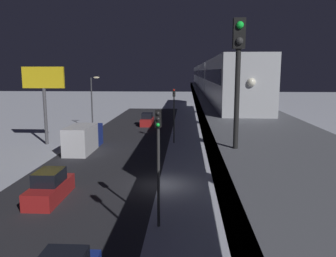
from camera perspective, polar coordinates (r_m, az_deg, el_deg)
The scene contains 12 objects.
ground_plane at distance 26.05m, azimuth -1.59°, elevation -9.32°, with size 240.00×240.00×0.00m, color silver.
avenue_asphalt at distance 27.05m, azimuth -13.47°, elevation -8.86°, with size 11.00×106.45×0.01m, color #28282D.
elevated_railway at distance 25.00m, azimuth 10.46°, elevation 1.86°, with size 5.00×106.45×5.95m.
subway_train at distance 54.97m, azimuth 6.63°, elevation 8.71°, with size 2.94×74.07×3.40m.
rail_signal at distance 10.90m, azimuth 11.55°, elevation 10.85°, with size 0.36×0.41×4.00m.
sedan_red at distance 24.30m, azimuth -18.98°, elevation -9.26°, with size 1.80×4.71×1.97m.
sedan_red_2 at distance 54.07m, azimuth -3.48°, elevation 1.36°, with size 1.80×4.10×1.97m.
box_truck at distance 37.81m, azimuth -13.82°, elevation -1.55°, with size 2.40×7.40×2.80m.
traffic_light_near at distance 18.18m, azimuth -1.61°, elevation -3.85°, with size 0.32×0.44×6.40m.
traffic_light_mid at distance 40.21m, azimuth 1.00°, elevation 3.47°, with size 0.32×0.44×6.40m.
commercial_billboard at distance 41.67m, azimuth -19.90°, elevation 6.75°, with size 4.80×0.36×8.90m.
street_lamp_far at distance 51.55m, azimuth -12.30°, elevation 5.26°, with size 1.35×0.44×7.65m.
Camera 1 is at (-2.05, 24.58, 8.37)m, focal length 36.79 mm.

